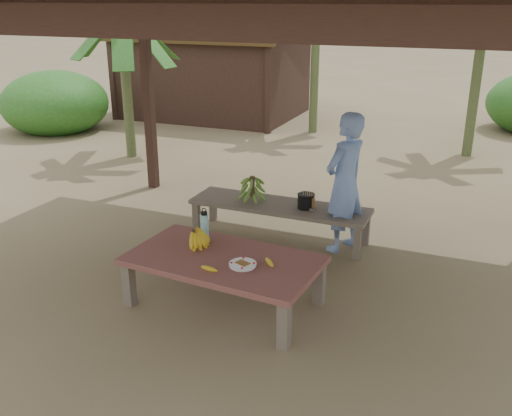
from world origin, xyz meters
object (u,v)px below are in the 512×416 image
at_px(ripe_banana_bunch, 193,237).
at_px(bench, 279,208).
at_px(plate, 243,265).
at_px(cooking_pot, 306,201).
at_px(woman, 345,183).
at_px(water_flask, 204,225).
at_px(work_table, 224,264).

bearing_deg(ripe_banana_bunch, bench, 78.34).
height_order(plate, cooking_pot, cooking_pot).
height_order(cooking_pot, woman, woman).
bearing_deg(ripe_banana_bunch, plate, -21.10).
bearing_deg(ripe_banana_bunch, water_flask, 88.05).
height_order(plate, water_flask, water_flask).
distance_m(plate, water_flask, 0.80).
relative_size(water_flask, cooking_pot, 1.60).
distance_m(work_table, plate, 0.28).
xyz_separation_m(bench, plate, (0.31, -1.83, 0.12)).
distance_m(work_table, water_flask, 0.57).
xyz_separation_m(work_table, plate, (0.24, -0.11, 0.08)).
bearing_deg(plate, cooking_pot, 89.15).
xyz_separation_m(water_flask, woman, (1.11, 1.36, 0.18)).
bearing_deg(bench, cooking_pot, -1.16).
height_order(bench, ripe_banana_bunch, ripe_banana_bunch).
xyz_separation_m(ripe_banana_bunch, cooking_pot, (0.67, 1.58, -0.06)).
relative_size(bench, ripe_banana_bunch, 7.20).
distance_m(bench, plate, 1.86).
xyz_separation_m(ripe_banana_bunch, water_flask, (0.01, 0.23, 0.04)).
bearing_deg(bench, ripe_banana_bunch, -101.23).
height_order(ripe_banana_bunch, plate, ripe_banana_bunch).
bearing_deg(ripe_banana_bunch, work_table, -19.29).
bearing_deg(woman, work_table, 1.08).
distance_m(plate, cooking_pot, 1.82).
relative_size(work_table, plate, 7.32).
height_order(ripe_banana_bunch, woman, woman).
height_order(bench, woman, woman).
distance_m(bench, water_flask, 1.42).
height_order(water_flask, woman, woman).
bearing_deg(water_flask, work_table, -43.22).
bearing_deg(water_flask, ripe_banana_bunch, -91.95).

